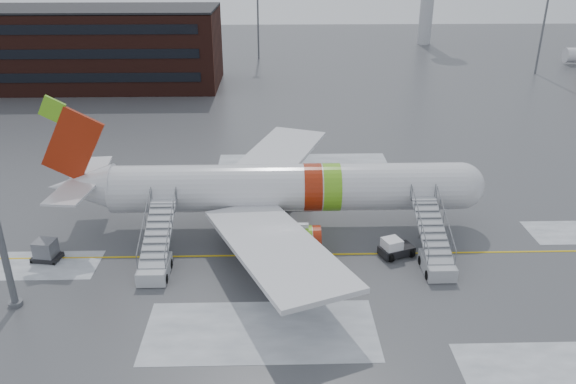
{
  "coord_description": "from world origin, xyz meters",
  "views": [
    {
      "loc": [
        -5.09,
        -37.58,
        21.43
      ],
      "look_at": [
        -4.05,
        1.67,
        4.0
      ],
      "focal_mm": 35.0,
      "sensor_mm": 36.0,
      "label": 1
    }
  ],
  "objects_px": {
    "airstair_aft": "(156,257)",
    "uld_container": "(46,251)",
    "airstair_fwd": "(435,253)",
    "pushback_tug": "(395,248)",
    "airliner": "(276,189)"
  },
  "relations": [
    {
      "from": "airstair_aft",
      "to": "uld_container",
      "type": "bearing_deg",
      "value": 168.97
    },
    {
      "from": "airstair_fwd",
      "to": "pushback_tug",
      "type": "distance_m",
      "value": 3.04
    },
    {
      "from": "pushback_tug",
      "to": "uld_container",
      "type": "height_order",
      "value": "uld_container"
    },
    {
      "from": "pushback_tug",
      "to": "uld_container",
      "type": "relative_size",
      "value": 1.33
    },
    {
      "from": "airstair_fwd",
      "to": "airstair_aft",
      "type": "height_order",
      "value": "same"
    },
    {
      "from": "airliner",
      "to": "airstair_aft",
      "type": "relative_size",
      "value": 4.55
    },
    {
      "from": "airstair_fwd",
      "to": "airstair_aft",
      "type": "xyz_separation_m",
      "value": [
        -19.95,
        0.0,
        0.0
      ]
    },
    {
      "from": "airstair_aft",
      "to": "pushback_tug",
      "type": "distance_m",
      "value": 17.47
    },
    {
      "from": "airstair_fwd",
      "to": "pushback_tug",
      "type": "bearing_deg",
      "value": 148.35
    },
    {
      "from": "uld_container",
      "to": "airstair_aft",
      "type": "bearing_deg",
      "value": -11.03
    },
    {
      "from": "pushback_tug",
      "to": "airstair_fwd",
      "type": "bearing_deg",
      "value": -31.65
    },
    {
      "from": "airliner",
      "to": "uld_container",
      "type": "relative_size",
      "value": 16.32
    },
    {
      "from": "pushback_tug",
      "to": "airstair_aft",
      "type": "bearing_deg",
      "value": -174.82
    },
    {
      "from": "airliner",
      "to": "airstair_fwd",
      "type": "relative_size",
      "value": 4.55
    },
    {
      "from": "airstair_fwd",
      "to": "uld_container",
      "type": "xyz_separation_m",
      "value": [
        -28.34,
        1.64,
        -0.32
      ]
    }
  ]
}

